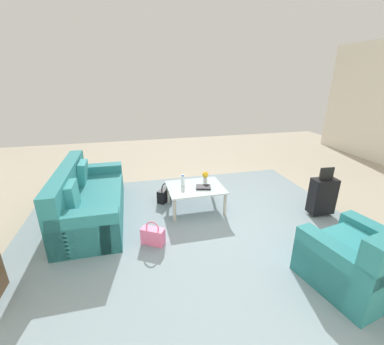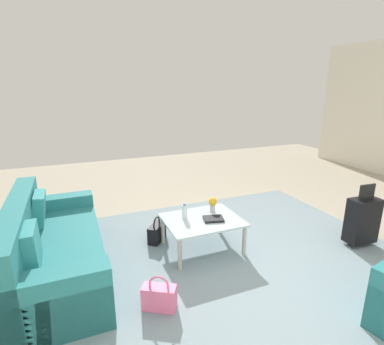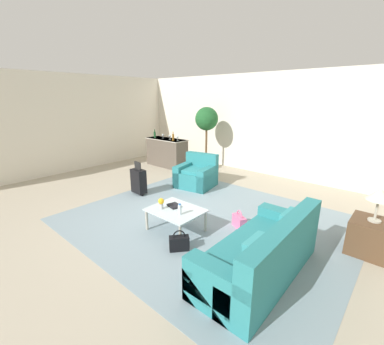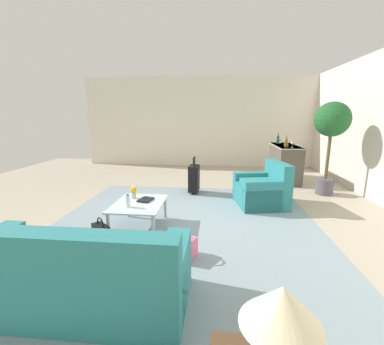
{
  "view_description": "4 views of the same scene",
  "coord_description": "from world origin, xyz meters",
  "px_view_note": "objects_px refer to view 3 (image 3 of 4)",
  "views": [
    {
      "loc": [
        1.41,
        3.43,
        2.22
      ],
      "look_at": [
        0.69,
        0.45,
        1.06
      ],
      "focal_mm": 24.0,
      "sensor_mm": 36.0,
      "label": 1
    },
    {
      "loc": [
        1.85,
        2.69,
        2.04
      ],
      "look_at": [
        0.55,
        -0.49,
        1.06
      ],
      "focal_mm": 28.0,
      "sensor_mm": 36.0,
      "label": 2
    },
    {
      "loc": [
        3.43,
        -3.52,
        2.39
      ],
      "look_at": [
        0.45,
        -0.11,
        1.05
      ],
      "focal_mm": 24.0,
      "sensor_mm": 36.0,
      "label": 3
    },
    {
      "loc": [
        4.16,
        0.72,
        1.77
      ],
      "look_at": [
        -0.08,
        0.3,
        0.83
      ],
      "focal_mm": 24.0,
      "sensor_mm": 36.0,
      "label": 4
    }
  ],
  "objects_px": {
    "wine_glass_leftmost": "(155,134)",
    "wine_glass_right_of_centre": "(170,136)",
    "wine_glass_rightmost": "(178,137)",
    "wine_bottle_green": "(155,135)",
    "couch": "(265,256)",
    "water_bottle": "(180,210)",
    "coffee_table": "(176,212)",
    "coffee_table_book": "(174,206)",
    "flower_vase": "(161,203)",
    "bar_console": "(167,152)",
    "wine_bottle_amber": "(173,137)",
    "handbag_pink": "(239,221)",
    "table_lamp": "(380,196)",
    "suitcase_black": "(139,181)",
    "side_table": "(371,237)",
    "armchair": "(197,175)",
    "handbag_black": "(179,243)",
    "wine_glass_left_of_centre": "(163,135)",
    "potted_ficus": "(207,124)"
  },
  "relations": [
    {
      "from": "coffee_table_book",
      "to": "flower_vase",
      "type": "height_order",
      "value": "flower_vase"
    },
    {
      "from": "wine_glass_leftmost",
      "to": "couch",
      "type": "bearing_deg",
      "value": -28.44
    },
    {
      "from": "coffee_table_book",
      "to": "side_table",
      "type": "height_order",
      "value": "side_table"
    },
    {
      "from": "wine_glass_leftmost",
      "to": "coffee_table",
      "type": "bearing_deg",
      "value": -37.16
    },
    {
      "from": "side_table",
      "to": "flower_vase",
      "type": "bearing_deg",
      "value": -151.35
    },
    {
      "from": "table_lamp",
      "to": "handbag_pink",
      "type": "bearing_deg",
      "value": -161.91
    },
    {
      "from": "bar_console",
      "to": "couch",
      "type": "bearing_deg",
      "value": -31.15
    },
    {
      "from": "wine_glass_rightmost",
      "to": "wine_bottle_green",
      "type": "xyz_separation_m",
      "value": [
        -1.0,
        -0.14,
        0.01
      ]
    },
    {
      "from": "suitcase_black",
      "to": "handbag_pink",
      "type": "bearing_deg",
      "value": 3.15
    },
    {
      "from": "coffee_table_book",
      "to": "wine_glass_leftmost",
      "type": "relative_size",
      "value": 1.59
    },
    {
      "from": "wine_bottle_amber",
      "to": "wine_glass_rightmost",
      "type": "bearing_deg",
      "value": 60.35
    },
    {
      "from": "couch",
      "to": "side_table",
      "type": "height_order",
      "value": "couch"
    },
    {
      "from": "flower_vase",
      "to": "handbag_black",
      "type": "bearing_deg",
      "value": -21.03
    },
    {
      "from": "flower_vase",
      "to": "suitcase_black",
      "type": "xyz_separation_m",
      "value": [
        -1.78,
        0.85,
        -0.19
      ]
    },
    {
      "from": "bar_console",
      "to": "wine_glass_rightmost",
      "type": "xyz_separation_m",
      "value": [
        0.53,
        0.02,
        0.58
      ]
    },
    {
      "from": "side_table",
      "to": "suitcase_black",
      "type": "relative_size",
      "value": 0.7
    },
    {
      "from": "suitcase_black",
      "to": "water_bottle",
      "type": "bearing_deg",
      "value": -19.98
    },
    {
      "from": "coffee_table_book",
      "to": "wine_glass_leftmost",
      "type": "distance_m",
      "value": 4.96
    },
    {
      "from": "coffee_table_book",
      "to": "wine_bottle_amber",
      "type": "bearing_deg",
      "value": 149.74
    },
    {
      "from": "wine_glass_leftmost",
      "to": "wine_glass_right_of_centre",
      "type": "distance_m",
      "value": 0.71
    },
    {
      "from": "side_table",
      "to": "wine_glass_right_of_centre",
      "type": "relative_size",
      "value": 3.87
    },
    {
      "from": "armchair",
      "to": "handbag_black",
      "type": "xyz_separation_m",
      "value": [
        1.8,
        -2.59,
        -0.17
      ]
    },
    {
      "from": "flower_vase",
      "to": "wine_bottle_amber",
      "type": "distance_m",
      "value": 4.25
    },
    {
      "from": "bar_console",
      "to": "armchair",
      "type": "bearing_deg",
      "value": -23.05
    },
    {
      "from": "side_table",
      "to": "table_lamp",
      "type": "xyz_separation_m",
      "value": [
        -0.0,
        0.0,
        0.7
      ]
    },
    {
      "from": "handbag_black",
      "to": "potted_ficus",
      "type": "distance_m",
      "value": 5.11
    },
    {
      "from": "wine_glass_leftmost",
      "to": "handbag_black",
      "type": "xyz_separation_m",
      "value": [
        4.52,
        -3.48,
        -0.96
      ]
    },
    {
      "from": "couch",
      "to": "handbag_pink",
      "type": "height_order",
      "value": "couch"
    },
    {
      "from": "water_bottle",
      "to": "wine_glass_rightmost",
      "type": "xyz_separation_m",
      "value": [
        -3.17,
        3.22,
        0.57
      ]
    },
    {
      "from": "wine_glass_leftmost",
      "to": "wine_bottle_green",
      "type": "relative_size",
      "value": 0.51
    },
    {
      "from": "coffee_table_book",
      "to": "potted_ficus",
      "type": "height_order",
      "value": "potted_ficus"
    },
    {
      "from": "armchair",
      "to": "wine_bottle_amber",
      "type": "distance_m",
      "value": 2.07
    },
    {
      "from": "handbag_pink",
      "to": "handbag_black",
      "type": "height_order",
      "value": "same"
    },
    {
      "from": "side_table",
      "to": "wine_glass_right_of_centre",
      "type": "xyz_separation_m",
      "value": [
        -6.12,
        1.6,
        0.81
      ]
    },
    {
      "from": "armchair",
      "to": "wine_bottle_green",
      "type": "bearing_deg",
      "value": 162.93
    },
    {
      "from": "flower_vase",
      "to": "wine_glass_right_of_centre",
      "type": "bearing_deg",
      "value": 133.63
    },
    {
      "from": "couch",
      "to": "bar_console",
      "type": "bearing_deg",
      "value": 148.85
    },
    {
      "from": "wine_bottle_amber",
      "to": "handbag_pink",
      "type": "xyz_separation_m",
      "value": [
        3.87,
        -2.13,
        -0.96
      ]
    },
    {
      "from": "water_bottle",
      "to": "coffee_table",
      "type": "bearing_deg",
      "value": 153.43
    },
    {
      "from": "wine_glass_leftmost",
      "to": "wine_glass_right_of_centre",
      "type": "height_order",
      "value": "same"
    },
    {
      "from": "handbag_pink",
      "to": "suitcase_black",
      "type": "bearing_deg",
      "value": -176.85
    },
    {
      "from": "wine_glass_rightmost",
      "to": "handbag_black",
      "type": "distance_m",
      "value": 5.04
    },
    {
      "from": "coffee_table_book",
      "to": "flower_vase",
      "type": "bearing_deg",
      "value": -98.95
    },
    {
      "from": "table_lamp",
      "to": "wine_glass_leftmost",
      "type": "bearing_deg",
      "value": 167.17
    },
    {
      "from": "table_lamp",
      "to": "coffee_table_book",
      "type": "bearing_deg",
      "value": -154.07
    },
    {
      "from": "handbag_black",
      "to": "wine_glass_right_of_centre",
      "type": "bearing_deg",
      "value": 137.2
    },
    {
      "from": "armchair",
      "to": "suitcase_black",
      "type": "distance_m",
      "value": 1.62
    },
    {
      "from": "water_bottle",
      "to": "wine_glass_right_of_centre",
      "type": "height_order",
      "value": "wine_glass_right_of_centre"
    },
    {
      "from": "side_table",
      "to": "suitcase_black",
      "type": "height_order",
      "value": "suitcase_black"
    },
    {
      "from": "couch",
      "to": "wine_glass_left_of_centre",
      "type": "xyz_separation_m",
      "value": [
        -5.47,
        3.21,
        0.78
      ]
    }
  ]
}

